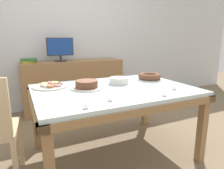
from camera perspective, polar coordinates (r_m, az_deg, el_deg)
The scene contains 14 objects.
ground_plane at distance 2.27m, azimuth 0.59°, elevation -19.08°, with size 12.00×12.00×0.00m, color #7A664C.
wall_back at distance 3.70m, azimuth -12.58°, elevation 14.12°, with size 8.00×0.10×2.60m, color silver.
dining_table at distance 2.01m, azimuth 0.63°, elevation -3.24°, with size 1.57×1.09×0.73m.
sideboard at distance 3.49m, azimuth -10.75°, elevation -0.23°, with size 1.66×0.44×0.84m.
computer_monitor at distance 3.36m, azimuth -14.56°, elevation 9.62°, with size 0.42×0.20×0.38m.
book_stack at distance 3.32m, azimuth -22.62°, elevation 6.32°, with size 0.25×0.18×0.07m.
cake_chocolate_round at distance 1.97m, azimuth -7.26°, elevation -0.15°, with size 0.32×0.32×0.08m.
cake_golden_bundt at distance 2.40m, azimuth 10.67°, elevation 2.21°, with size 0.27×0.27×0.08m.
pastry_platter at distance 2.12m, azimuth -17.10°, elevation -0.29°, with size 0.36×0.36×0.04m.
plate_stack at distance 2.16m, azimuth 1.99°, elevation 1.12°, with size 0.21×0.21×0.07m.
tealight_near_cakes at distance 1.42m, azimuth -7.56°, elevation -6.51°, with size 0.04×0.04×0.04m.
tealight_left_edge at distance 1.75m, azimuth 14.75°, elevation -3.02°, with size 0.04×0.04×0.04m.
tealight_right_edge at distance 2.00m, azimuth 17.34°, elevation -1.18°, with size 0.04×0.04×0.04m.
tealight_centre at distance 1.56m, azimuth -0.59°, elevation -4.49°, with size 0.04×0.04×0.04m.
Camera 1 is at (-0.85, -1.73, 1.21)m, focal length 32.00 mm.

